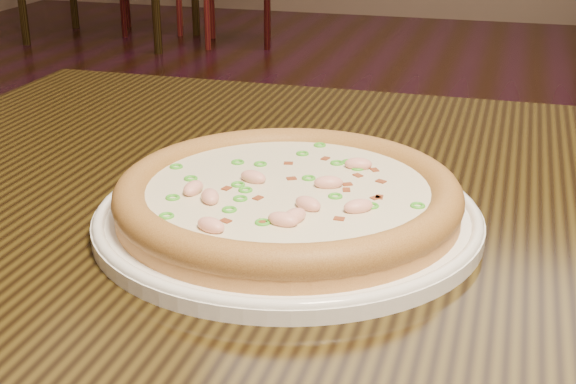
# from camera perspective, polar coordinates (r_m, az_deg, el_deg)

# --- Properties ---
(ground) EXTENTS (9.00, 9.00, 0.00)m
(ground) POSITION_cam_1_polar(r_m,az_deg,el_deg) (1.87, 1.75, -11.28)
(ground) COLOR black
(hero_table) EXTENTS (1.20, 0.80, 0.75)m
(hero_table) POSITION_cam_1_polar(r_m,az_deg,el_deg) (0.74, 10.14, -8.82)
(hero_table) COLOR black
(hero_table) RESTS_ON ground
(plate) EXTENTS (0.32, 0.32, 0.02)m
(plate) POSITION_cam_1_polar(r_m,az_deg,el_deg) (0.67, 0.00, -1.69)
(plate) COLOR white
(plate) RESTS_ON hero_table
(pizza) EXTENTS (0.29, 0.29, 0.03)m
(pizza) POSITION_cam_1_polar(r_m,az_deg,el_deg) (0.66, -0.01, -0.24)
(pizza) COLOR tan
(pizza) RESTS_ON plate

